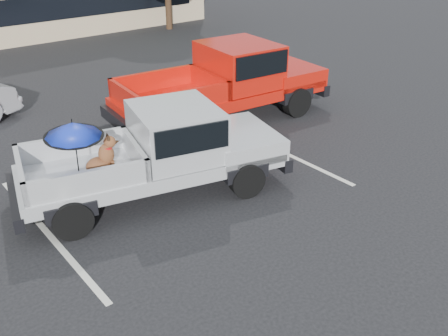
{
  "coord_description": "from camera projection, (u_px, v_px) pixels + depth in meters",
  "views": [
    {
      "loc": [
        -5.32,
        -6.18,
        5.42
      ],
      "look_at": [
        -0.3,
        0.03,
        1.3
      ],
      "focal_mm": 40.0,
      "sensor_mm": 36.0,
      "label": 1
    }
  ],
  "objects": [
    {
      "name": "stripe_left",
      "position": [
        48.0,
        233.0,
        9.43
      ],
      "size": [
        0.12,
        5.0,
        0.01
      ],
      "primitive_type": "cube",
      "color": "silver",
      "rests_on": "ground"
    },
    {
      "name": "red_pickup",
      "position": [
        234.0,
        78.0,
        14.32
      ],
      "size": [
        6.63,
        2.87,
        2.12
      ],
      "rotation": [
        0.0,
        0.0,
        -0.1
      ],
      "color": "black",
      "rests_on": "ground"
    },
    {
      "name": "ground",
      "position": [
        237.0,
        223.0,
        9.73
      ],
      "size": [
        90.0,
        90.0,
        0.0
      ],
      "primitive_type": "plane",
      "color": "black",
      "rests_on": "ground"
    },
    {
      "name": "stripe_right",
      "position": [
        275.0,
        148.0,
        12.79
      ],
      "size": [
        0.12,
        5.0,
        0.01
      ],
      "primitive_type": "cube",
      "color": "silver",
      "rests_on": "ground"
    },
    {
      "name": "silver_pickup",
      "position": [
        166.0,
        147.0,
        10.39
      ],
      "size": [
        6.0,
        3.3,
        2.06
      ],
      "rotation": [
        0.0,
        0.0,
        -0.25
      ],
      "color": "black",
      "rests_on": "ground"
    }
  ]
}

